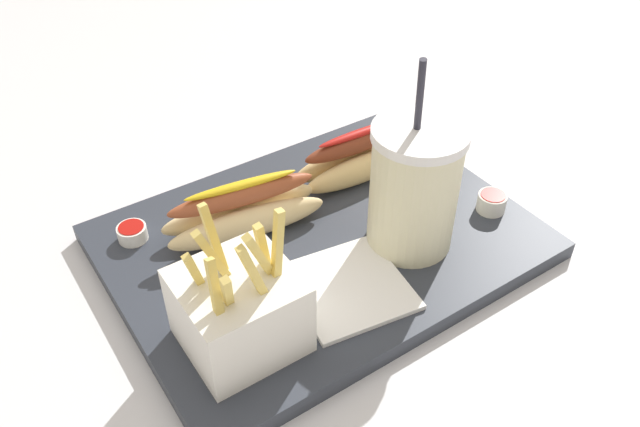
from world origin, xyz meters
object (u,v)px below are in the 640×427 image
Objects in this scene: hot_dog_1 at (244,211)px; napkin_stack at (348,287)px; soda_cup at (414,188)px; ketchup_cup_1 at (492,201)px; fries_basket at (239,309)px; ketchup_cup_2 at (132,232)px; hot_dog_2 at (360,157)px.

hot_dog_1 is 0.14m from napkin_stack.
napkin_stack is at bearing 13.31° from soda_cup.
hot_dog_1 is 5.58× the size of ketchup_cup_1.
napkin_stack is (-0.12, 0.00, -0.04)m from fries_basket.
ketchup_cup_2 is at bearing -26.39° from hot_dog_1.
soda_cup reaches higher than ketchup_cup_1.
soda_cup is 1.30× the size of hot_dog_2.
ketchup_cup_2 is (0.27, -0.04, -0.02)m from hot_dog_2.
napkin_stack is (-0.04, 0.14, -0.02)m from hot_dog_1.
soda_cup is 1.92× the size of napkin_stack.
soda_cup is 0.12m from napkin_stack.
hot_dog_1 is (0.14, -0.11, -0.05)m from soda_cup.
fries_basket is at bearing -0.72° from napkin_stack.
napkin_stack is (0.21, 0.01, -0.01)m from ketchup_cup_1.
ketchup_cup_1 is at bearing 121.33° from hot_dog_2.
hot_dog_1 reaches higher than napkin_stack.
fries_basket is at bearing 5.66° from soda_cup.
hot_dog_2 is 1.48× the size of napkin_stack.
napkin_stack is (0.10, 0.02, -0.07)m from soda_cup.
hot_dog_1 and hot_dog_2 have the same top height.
ketchup_cup_2 is (0.25, -0.17, -0.06)m from soda_cup.
hot_dog_2 is 0.16m from ketchup_cup_1.
ketchup_cup_1 is 0.21m from napkin_stack.
soda_cup reaches higher than ketchup_cup_2.
soda_cup is 0.22m from fries_basket.
fries_basket is 0.19m from ketchup_cup_2.
fries_basket is (0.21, 0.02, -0.03)m from soda_cup.
napkin_stack is at bearing 2.79° from ketchup_cup_1.
ketchup_cup_1 is at bearing 153.00° from hot_dog_1.
ketchup_cup_1 is 0.40m from ketchup_cup_2.
soda_cup is at bearing 145.66° from ketchup_cup_2.
fries_basket is 0.12m from napkin_stack.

